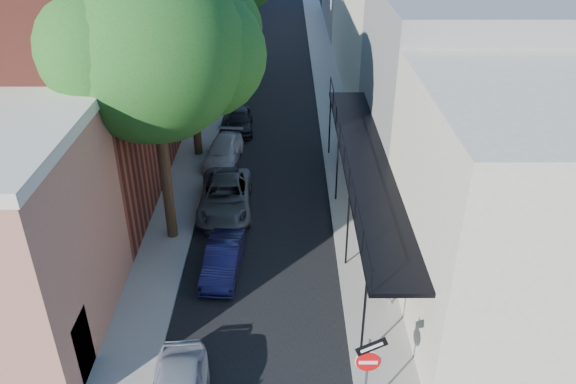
{
  "coord_description": "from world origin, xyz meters",
  "views": [
    {
      "loc": [
        1.0,
        -9.7,
        13.34
      ],
      "look_at": [
        1.05,
        8.92,
        2.8
      ],
      "focal_mm": 35.0,
      "sensor_mm": 36.0,
      "label": 1
    }
  ],
  "objects_px": {
    "parked_car_c": "(226,196)",
    "parked_car_e": "(240,120)",
    "sign_post": "(368,365)",
    "parked_car_g": "(239,65)",
    "parked_car_d": "(224,152)",
    "pedestrian": "(390,282)",
    "oak_near": "(164,50)",
    "oak_mid": "(196,23)",
    "parked_car_f": "(234,86)",
    "parked_car_b": "(223,259)"
  },
  "relations": [
    {
      "from": "sign_post",
      "to": "parked_car_e",
      "type": "bearing_deg",
      "value": 103.62
    },
    {
      "from": "parked_car_d",
      "to": "parked_car_g",
      "type": "bearing_deg",
      "value": 96.91
    },
    {
      "from": "oak_near",
      "to": "parked_car_b",
      "type": "relative_size",
      "value": 3.17
    },
    {
      "from": "parked_car_f",
      "to": "pedestrian",
      "type": "distance_m",
      "value": 22.96
    },
    {
      "from": "oak_near",
      "to": "parked_car_d",
      "type": "xyz_separation_m",
      "value": [
        1.04,
        6.88,
        -7.27
      ]
    },
    {
      "from": "parked_car_e",
      "to": "parked_car_f",
      "type": "xyz_separation_m",
      "value": [
        -0.8,
        6.13,
        0.04
      ]
    },
    {
      "from": "parked_car_b",
      "to": "parked_car_d",
      "type": "xyz_separation_m",
      "value": [
        -0.9,
        9.53,
        0.01
      ]
    },
    {
      "from": "parked_car_c",
      "to": "parked_car_d",
      "type": "relative_size",
      "value": 1.2
    },
    {
      "from": "parked_car_e",
      "to": "pedestrian",
      "type": "relative_size",
      "value": 2.27
    },
    {
      "from": "oak_mid",
      "to": "parked_car_b",
      "type": "height_order",
      "value": "oak_mid"
    },
    {
      "from": "parked_car_d",
      "to": "pedestrian",
      "type": "bearing_deg",
      "value": -52.79
    },
    {
      "from": "parked_car_c",
      "to": "parked_car_e",
      "type": "relative_size",
      "value": 1.33
    },
    {
      "from": "parked_car_e",
      "to": "pedestrian",
      "type": "xyz_separation_m",
      "value": [
        6.4,
        -15.67,
        0.31
      ]
    },
    {
      "from": "parked_car_c",
      "to": "parked_car_d",
      "type": "distance_m",
      "value": 4.94
    },
    {
      "from": "sign_post",
      "to": "parked_car_e",
      "type": "relative_size",
      "value": 0.79
    },
    {
      "from": "parked_car_d",
      "to": "sign_post",
      "type": "bearing_deg",
      "value": -65.37
    },
    {
      "from": "sign_post",
      "to": "parked_car_g",
      "type": "distance_m",
      "value": 31.98
    },
    {
      "from": "parked_car_f",
      "to": "pedestrian",
      "type": "height_order",
      "value": "pedestrian"
    },
    {
      "from": "oak_near",
      "to": "parked_car_d",
      "type": "relative_size",
      "value": 2.73
    },
    {
      "from": "pedestrian",
      "to": "oak_near",
      "type": "bearing_deg",
      "value": 36.02
    },
    {
      "from": "oak_mid",
      "to": "oak_near",
      "type": "bearing_deg",
      "value": -89.63
    },
    {
      "from": "parked_car_f",
      "to": "parked_car_g",
      "type": "bearing_deg",
      "value": 82.75
    },
    {
      "from": "oak_mid",
      "to": "parked_car_e",
      "type": "xyz_separation_m",
      "value": [
        1.62,
        3.2,
        -6.41
      ]
    },
    {
      "from": "parked_car_e",
      "to": "parked_car_b",
      "type": "bearing_deg",
      "value": -91.73
    },
    {
      "from": "parked_car_d",
      "to": "parked_car_f",
      "type": "relative_size",
      "value": 1.01
    },
    {
      "from": "sign_post",
      "to": "parked_car_f",
      "type": "xyz_separation_m",
      "value": [
        -5.76,
        26.59,
        -1.35
      ]
    },
    {
      "from": "oak_mid",
      "to": "parked_car_f",
      "type": "height_order",
      "value": "oak_mid"
    },
    {
      "from": "pedestrian",
      "to": "parked_car_c",
      "type": "bearing_deg",
      "value": 19.97
    },
    {
      "from": "oak_near",
      "to": "parked_car_e",
      "type": "xyz_separation_m",
      "value": [
        1.57,
        11.17,
        -7.23
      ]
    },
    {
      "from": "parked_car_b",
      "to": "pedestrian",
      "type": "height_order",
      "value": "pedestrian"
    },
    {
      "from": "oak_mid",
      "to": "parked_car_d",
      "type": "relative_size",
      "value": 2.44
    },
    {
      "from": "parked_car_b",
      "to": "parked_car_c",
      "type": "xyz_separation_m",
      "value": [
        -0.33,
        4.62,
        0.11
      ]
    },
    {
      "from": "parked_car_e",
      "to": "parked_car_f",
      "type": "distance_m",
      "value": 6.18
    },
    {
      "from": "oak_near",
      "to": "parked_car_b",
      "type": "height_order",
      "value": "oak_near"
    },
    {
      "from": "sign_post",
      "to": "oak_mid",
      "type": "height_order",
      "value": "oak_mid"
    },
    {
      "from": "parked_car_d",
      "to": "parked_car_e",
      "type": "bearing_deg",
      "value": 88.87
    },
    {
      "from": "parked_car_f",
      "to": "parked_car_g",
      "type": "xyz_separation_m",
      "value": [
        -0.0,
        4.84,
        0.0
      ]
    },
    {
      "from": "oak_near",
      "to": "parked_car_c",
      "type": "distance_m",
      "value": 7.62
    },
    {
      "from": "parked_car_b",
      "to": "sign_post",
      "type": "bearing_deg",
      "value": -51.72
    },
    {
      "from": "parked_car_b",
      "to": "parked_car_f",
      "type": "xyz_separation_m",
      "value": [
        -1.17,
        19.95,
        0.09
      ]
    },
    {
      "from": "parked_car_b",
      "to": "oak_mid",
      "type": "bearing_deg",
      "value": 104.29
    },
    {
      "from": "oak_mid",
      "to": "parked_car_f",
      "type": "xyz_separation_m",
      "value": [
        0.82,
        9.33,
        -6.37
      ]
    },
    {
      "from": "oak_near",
      "to": "oak_mid",
      "type": "xyz_separation_m",
      "value": [
        -0.05,
        7.97,
        -0.82
      ]
    },
    {
      "from": "oak_near",
      "to": "pedestrian",
      "type": "relative_size",
      "value": 6.82
    },
    {
      "from": "parked_car_b",
      "to": "parked_car_e",
      "type": "height_order",
      "value": "parked_car_e"
    },
    {
      "from": "parked_car_b",
      "to": "parked_car_d",
      "type": "height_order",
      "value": "parked_car_d"
    },
    {
      "from": "sign_post",
      "to": "parked_car_f",
      "type": "distance_m",
      "value": 27.24
    },
    {
      "from": "parked_car_d",
      "to": "pedestrian",
      "type": "relative_size",
      "value": 2.5
    },
    {
      "from": "sign_post",
      "to": "parked_car_g",
      "type": "bearing_deg",
      "value": 100.38
    },
    {
      "from": "parked_car_b",
      "to": "parked_car_e",
      "type": "distance_m",
      "value": 13.82
    }
  ]
}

